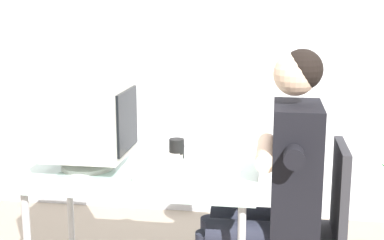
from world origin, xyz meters
TOP-DOWN VIEW (x-y plane):
  - wall_back at (0.30, 1.40)m, footprint 8.00×0.10m
  - desk at (0.00, 0.00)m, footprint 1.11×0.65m
  - crt_monitor at (-0.27, -0.03)m, footprint 0.41×0.38m
  - keyboard at (0.08, 0.01)m, footprint 0.19×0.43m
  - office_chair at (0.81, 0.02)m, footprint 0.41×0.41m
  - person_seated at (0.63, 0.02)m, footprint 0.70×0.59m
  - desk_mug at (0.12, 0.22)m, footprint 0.08×0.09m

SIDE VIEW (x-z plane):
  - office_chair at x=0.81m, z-range 0.04..0.94m
  - desk at x=0.00m, z-range 0.31..1.06m
  - person_seated at x=0.63m, z-range 0.05..1.38m
  - keyboard at x=0.08m, z-range 0.74..0.78m
  - desk_mug at x=0.12m, z-range 0.75..0.85m
  - crt_monitor at x=-0.27m, z-range 0.77..1.19m
  - wall_back at x=0.30m, z-range 0.00..3.00m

